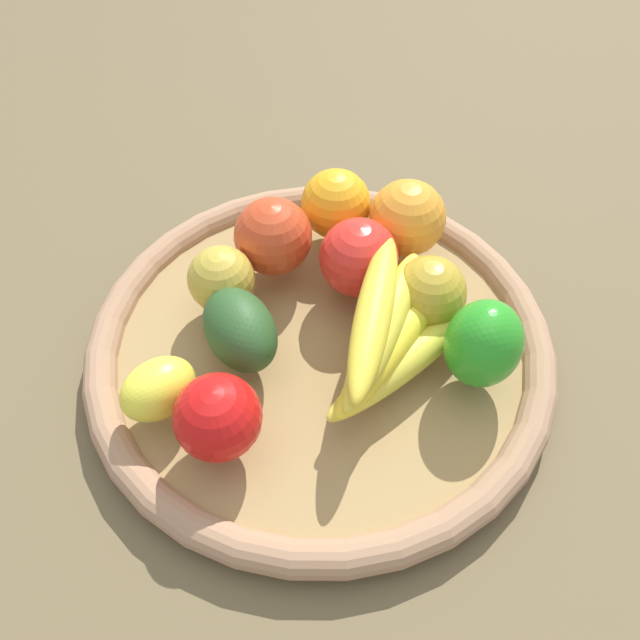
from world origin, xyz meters
TOP-DOWN VIEW (x-y plane):
  - ground_plane at (0.00, 0.00)m, footprint 2.40×2.40m
  - basket at (0.00, 0.00)m, footprint 0.45×0.45m
  - apple_1 at (-0.02, -0.07)m, footprint 0.11×0.11m
  - orange_0 at (0.03, -0.14)m, footprint 0.09×0.09m
  - apple_2 at (0.10, -0.01)m, footprint 0.09×0.09m
  - apple_3 at (0.04, 0.13)m, footprint 0.10×0.10m
  - apple_0 at (-0.09, -0.05)m, footprint 0.10×0.10m
  - banana_bunch at (-0.07, 0.01)m, footprint 0.13×0.19m
  - lemon_0 at (0.11, 0.12)m, footprint 0.08×0.08m
  - avocado at (0.06, 0.04)m, footprint 0.11×0.11m
  - bell_pepper at (-0.15, -0.00)m, footprint 0.08×0.08m
  - orange_1 at (-0.05, -0.14)m, footprint 0.10×0.10m
  - apple_4 at (0.07, -0.07)m, footprint 0.10×0.10m

SIDE VIEW (x-z plane):
  - ground_plane at x=0.00m, z-range 0.00..0.00m
  - basket at x=0.00m, z-range 0.00..0.04m
  - lemon_0 at x=0.11m, z-range 0.04..0.09m
  - avocado at x=0.06m, z-range 0.04..0.10m
  - apple_2 at x=0.10m, z-range 0.04..0.10m
  - apple_0 at x=-0.09m, z-range 0.04..0.11m
  - apple_3 at x=0.04m, z-range 0.04..0.11m
  - orange_0 at x=0.03m, z-range 0.04..0.11m
  - banana_bunch at x=-0.07m, z-range 0.04..0.11m
  - apple_1 at x=-0.02m, z-range 0.04..0.11m
  - apple_4 at x=0.07m, z-range 0.04..0.12m
  - orange_1 at x=-0.05m, z-range 0.04..0.12m
  - bell_pepper at x=-0.15m, z-range 0.04..0.12m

